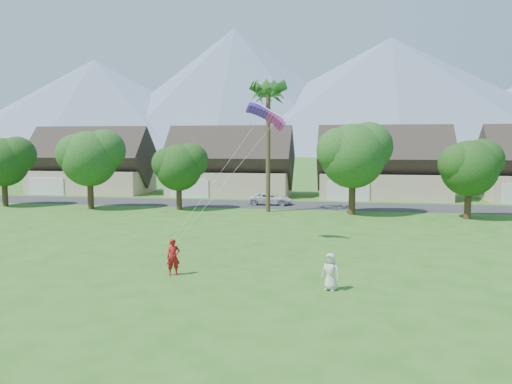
% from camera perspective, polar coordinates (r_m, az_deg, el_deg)
% --- Properties ---
extents(ground, '(500.00, 500.00, 0.00)m').
position_cam_1_polar(ground, '(20.82, -4.80, -13.24)').
color(ground, '#2D6019').
rests_on(ground, ground).
extents(street, '(90.00, 7.00, 0.01)m').
position_cam_1_polar(street, '(53.71, 4.35, -1.50)').
color(street, '#2D2D30').
rests_on(street, ground).
extents(kite_flyer, '(0.81, 0.71, 1.87)m').
position_cam_1_polar(kite_flyer, '(25.88, -9.43, -7.36)').
color(kite_flyer, '#A71315').
rests_on(kite_flyer, ground).
extents(watcher, '(0.98, 0.82, 1.72)m').
position_cam_1_polar(watcher, '(23.30, 8.52, -9.00)').
color(watcher, silver).
rests_on(watcher, ground).
extents(parked_car, '(4.73, 2.22, 1.31)m').
position_cam_1_polar(parked_car, '(53.93, 1.66, -0.77)').
color(parked_car, silver).
rests_on(parked_car, ground).
extents(mountain_ridge, '(540.00, 240.00, 70.00)m').
position_cam_1_polar(mountain_ridge, '(279.99, 11.01, 10.21)').
color(mountain_ridge, slate).
rests_on(mountain_ridge, ground).
extents(houses_row, '(72.75, 8.19, 8.86)m').
position_cam_1_polar(houses_row, '(62.29, 5.61, 2.66)').
color(houses_row, beige).
rests_on(houses_row, ground).
extents(tree_row, '(62.27, 6.67, 8.45)m').
position_cam_1_polar(tree_row, '(47.40, 2.32, 3.47)').
color(tree_row, '#47301C').
rests_on(tree_row, ground).
extents(fan_palm, '(3.00, 3.00, 13.80)m').
position_cam_1_polar(fan_palm, '(48.32, 1.41, 11.72)').
color(fan_palm, '#4C3D26').
rests_on(fan_palm, ground).
extents(parafoil_kite, '(2.81, 1.21, 0.50)m').
position_cam_1_polar(parafoil_kite, '(32.96, 1.26, 8.86)').
color(parafoil_kite, '#511BCF').
rests_on(parafoil_kite, ground).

